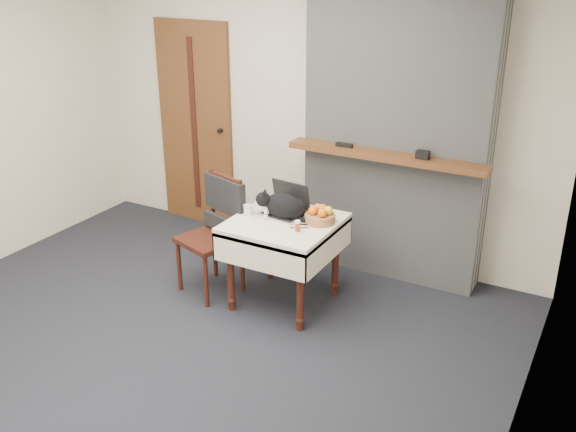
{
  "coord_description": "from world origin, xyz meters",
  "views": [
    {
      "loc": [
        2.55,
        -2.97,
        2.59
      ],
      "look_at": [
        0.44,
        0.87,
        0.77
      ],
      "focal_mm": 40.0,
      "sensor_mm": 36.0,
      "label": 1
    }
  ],
  "objects_px": {
    "cat": "(284,206)",
    "pill_bottle": "(298,226)",
    "fruit_basket": "(320,216)",
    "laptop": "(285,207)",
    "chair": "(218,218)",
    "door": "(196,125)",
    "side_table": "(284,234)",
    "cream_jar": "(248,210)"
  },
  "relations": [
    {
      "from": "pill_bottle",
      "to": "fruit_basket",
      "type": "xyz_separation_m",
      "value": [
        0.07,
        0.23,
        0.01
      ]
    },
    {
      "from": "laptop",
      "to": "cat",
      "type": "xyz_separation_m",
      "value": [
        0.04,
        -0.08,
        0.04
      ]
    },
    {
      "from": "side_table",
      "to": "laptop",
      "type": "height_order",
      "value": "laptop"
    },
    {
      "from": "cat",
      "to": "fruit_basket",
      "type": "distance_m",
      "value": 0.28
    },
    {
      "from": "chair",
      "to": "cream_jar",
      "type": "bearing_deg",
      "value": 18.4
    },
    {
      "from": "cat",
      "to": "fruit_basket",
      "type": "xyz_separation_m",
      "value": [
        0.27,
        0.06,
        -0.04
      ]
    },
    {
      "from": "side_table",
      "to": "pill_bottle",
      "type": "bearing_deg",
      "value": -34.48
    },
    {
      "from": "cream_jar",
      "to": "pill_bottle",
      "type": "height_order",
      "value": "pill_bottle"
    },
    {
      "from": "chair",
      "to": "side_table",
      "type": "bearing_deg",
      "value": 21.15
    },
    {
      "from": "side_table",
      "to": "laptop",
      "type": "xyz_separation_m",
      "value": [
        -0.06,
        0.12,
        0.17
      ]
    },
    {
      "from": "door",
      "to": "cat",
      "type": "distance_m",
      "value": 1.87
    },
    {
      "from": "laptop",
      "to": "chair",
      "type": "bearing_deg",
      "value": -157.7
    },
    {
      "from": "pill_bottle",
      "to": "fruit_basket",
      "type": "height_order",
      "value": "fruit_basket"
    },
    {
      "from": "door",
      "to": "chair",
      "type": "height_order",
      "value": "door"
    },
    {
      "from": "side_table",
      "to": "chair",
      "type": "distance_m",
      "value": 0.58
    },
    {
      "from": "laptop",
      "to": "pill_bottle",
      "type": "bearing_deg",
      "value": -39.85
    },
    {
      "from": "side_table",
      "to": "cream_jar",
      "type": "distance_m",
      "value": 0.34
    },
    {
      "from": "cream_jar",
      "to": "fruit_basket",
      "type": "xyz_separation_m",
      "value": [
        0.55,
        0.14,
        0.01
      ]
    },
    {
      "from": "side_table",
      "to": "chair",
      "type": "relative_size",
      "value": 0.81
    },
    {
      "from": "chair",
      "to": "pill_bottle",
      "type": "bearing_deg",
      "value": 11.13
    },
    {
      "from": "chair",
      "to": "laptop",
      "type": "bearing_deg",
      "value": 34.32
    },
    {
      "from": "door",
      "to": "cat",
      "type": "bearing_deg",
      "value": -32.98
    },
    {
      "from": "side_table",
      "to": "pill_bottle",
      "type": "height_order",
      "value": "pill_bottle"
    },
    {
      "from": "door",
      "to": "pill_bottle",
      "type": "distance_m",
      "value": 2.13
    },
    {
      "from": "laptop",
      "to": "pill_bottle",
      "type": "height_order",
      "value": "laptop"
    },
    {
      "from": "fruit_basket",
      "to": "chair",
      "type": "xyz_separation_m",
      "value": [
        -0.83,
        -0.14,
        -0.14
      ]
    },
    {
      "from": "side_table",
      "to": "fruit_basket",
      "type": "distance_m",
      "value": 0.32
    },
    {
      "from": "side_table",
      "to": "laptop",
      "type": "relative_size",
      "value": 2.18
    },
    {
      "from": "cat",
      "to": "cream_jar",
      "type": "distance_m",
      "value": 0.3
    },
    {
      "from": "cat",
      "to": "chair",
      "type": "height_order",
      "value": "chair"
    },
    {
      "from": "laptop",
      "to": "cat",
      "type": "height_order",
      "value": "laptop"
    },
    {
      "from": "door",
      "to": "fruit_basket",
      "type": "bearing_deg",
      "value": -27.4
    },
    {
      "from": "side_table",
      "to": "chair",
      "type": "height_order",
      "value": "chair"
    },
    {
      "from": "fruit_basket",
      "to": "cat",
      "type": "bearing_deg",
      "value": -166.77
    },
    {
      "from": "fruit_basket",
      "to": "chair",
      "type": "bearing_deg",
      "value": -170.67
    },
    {
      "from": "fruit_basket",
      "to": "chair",
      "type": "relative_size",
      "value": 0.24
    },
    {
      "from": "cat",
      "to": "pill_bottle",
      "type": "distance_m",
      "value": 0.27
    },
    {
      "from": "laptop",
      "to": "cream_jar",
      "type": "bearing_deg",
      "value": -142.07
    },
    {
      "from": "laptop",
      "to": "pill_bottle",
      "type": "relative_size",
      "value": 4.32
    },
    {
      "from": "door",
      "to": "side_table",
      "type": "bearing_deg",
      "value": -33.72
    },
    {
      "from": "side_table",
      "to": "cream_jar",
      "type": "height_order",
      "value": "cream_jar"
    },
    {
      "from": "laptop",
      "to": "cat",
      "type": "bearing_deg",
      "value": -58.44
    }
  ]
}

